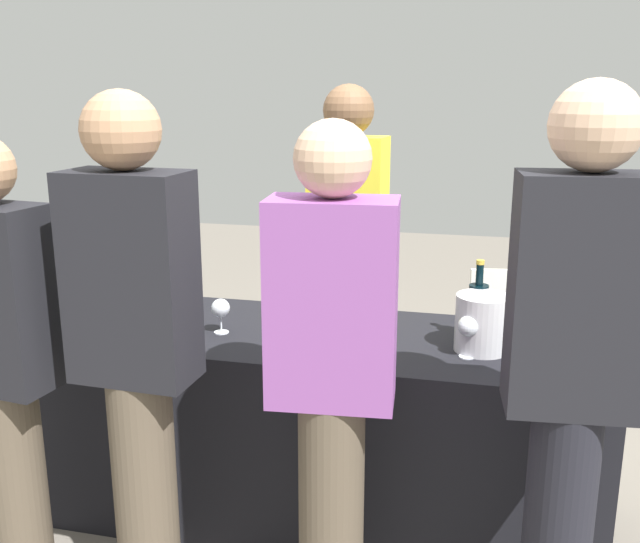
{
  "coord_description": "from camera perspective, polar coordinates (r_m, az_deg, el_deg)",
  "views": [
    {
      "loc": [
        0.62,
        -2.57,
        1.73
      ],
      "look_at": [
        0.0,
        0.0,
        1.04
      ],
      "focal_mm": 40.11,
      "sensor_mm": 36.0,
      "label": 1
    }
  ],
  "objects": [
    {
      "name": "ice_bucket",
      "position": [
        2.66,
        12.82,
        -4.04
      ],
      "size": [
        0.2,
        0.2,
        0.21
      ],
      "primitive_type": "cylinder",
      "color": "silver",
      "rests_on": "tasting_table"
    },
    {
      "name": "tasting_table",
      "position": [
        2.96,
        0.0,
        -12.22
      ],
      "size": [
        2.15,
        0.72,
        0.79
      ],
      "primitive_type": "cube",
      "color": "black",
      "rests_on": "ground_plane"
    },
    {
      "name": "ground_plane",
      "position": [
        3.15,
        0.0,
        -18.66
      ],
      "size": [
        12.0,
        12.0,
        0.0
      ],
      "primitive_type": "plane",
      "color": "slate"
    },
    {
      "name": "wine_bottle_4",
      "position": [
        2.79,
        17.53,
        -3.28
      ],
      "size": [
        0.08,
        0.08,
        0.32
      ],
      "color": "black",
      "rests_on": "tasting_table"
    },
    {
      "name": "wine_glass_2",
      "position": [
        2.58,
        11.75,
        -4.39
      ],
      "size": [
        0.08,
        0.08,
        0.15
      ],
      "color": "silver",
      "rests_on": "tasting_table"
    },
    {
      "name": "wine_glass_0",
      "position": [
        2.9,
        -12.56,
        -2.76
      ],
      "size": [
        0.06,
        0.06,
        0.13
      ],
      "color": "silver",
      "rests_on": "tasting_table"
    },
    {
      "name": "guest_3",
      "position": [
        2.08,
        19.5,
        -7.47
      ],
      "size": [
        0.37,
        0.23,
        1.75
      ],
      "rotation": [
        0.0,
        0.0,
        0.1
      ],
      "color": "black",
      "rests_on": "ground_plane"
    },
    {
      "name": "wine_bottle_1",
      "position": [
        2.85,
        -1.18,
        -2.12
      ],
      "size": [
        0.08,
        0.08,
        0.33
      ],
      "color": "black",
      "rests_on": "tasting_table"
    },
    {
      "name": "guest_1",
      "position": [
        2.27,
        -14.49,
        -5.83
      ],
      "size": [
        0.38,
        0.23,
        1.72
      ],
      "rotation": [
        0.0,
        0.0,
        -0.04
      ],
      "color": "brown",
      "rests_on": "ground_plane"
    },
    {
      "name": "wine_bottle_0",
      "position": [
        3.07,
        -11.06,
        -1.17
      ],
      "size": [
        0.07,
        0.07,
        0.32
      ],
      "color": "black",
      "rests_on": "tasting_table"
    },
    {
      "name": "wine_glass_1",
      "position": [
        2.8,
        -7.93,
        -2.97
      ],
      "size": [
        0.07,
        0.07,
        0.14
      ],
      "color": "silver",
      "rests_on": "tasting_table"
    },
    {
      "name": "wine_bottle_3",
      "position": [
        2.76,
        12.46,
        -3.12
      ],
      "size": [
        0.07,
        0.07,
        0.31
      ],
      "color": "black",
      "rests_on": "tasting_table"
    },
    {
      "name": "server_pouring",
      "position": [
        3.39,
        2.19,
        1.7
      ],
      "size": [
        0.37,
        0.23,
        1.74
      ],
      "rotation": [
        0.0,
        0.0,
        3.06
      ],
      "color": "#3F3351",
      "rests_on": "ground_plane"
    },
    {
      "name": "wine_bottle_2",
      "position": [
        2.87,
        2.5,
        -1.92
      ],
      "size": [
        0.07,
        0.07,
        0.32
      ],
      "color": "black",
      "rests_on": "tasting_table"
    },
    {
      "name": "guest_0",
      "position": [
        2.53,
        -24.04,
        -6.44
      ],
      "size": [
        0.38,
        0.24,
        1.59
      ],
      "rotation": [
        0.0,
        0.0,
        -0.12
      ],
      "color": "brown",
      "rests_on": "ground_plane"
    },
    {
      "name": "menu_board",
      "position": [
        3.86,
        15.77,
        -5.87
      ],
      "size": [
        0.56,
        0.13,
        0.83
      ],
      "primitive_type": "cube",
      "rotation": [
        0.0,
        0.0,
        0.18
      ],
      "color": "white",
      "rests_on": "ground_plane"
    },
    {
      "name": "guest_2",
      "position": [
        2.14,
        0.95,
        -8.09
      ],
      "size": [
        0.39,
        0.24,
        1.64
      ],
      "rotation": [
        0.0,
        0.0,
        0.09
      ],
      "color": "brown",
      "rests_on": "ground_plane"
    }
  ]
}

